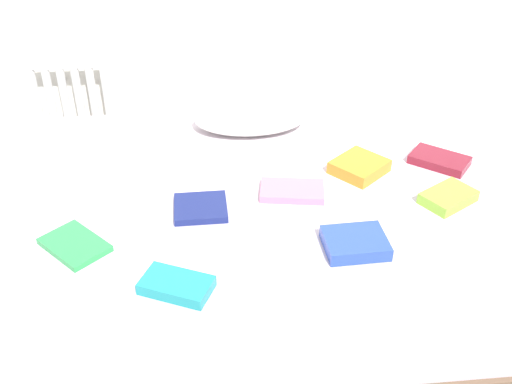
{
  "coord_description": "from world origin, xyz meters",
  "views": [
    {
      "loc": [
        -0.19,
        -1.87,
        1.75
      ],
      "look_at": [
        0.0,
        0.05,
        0.48
      ],
      "focal_mm": 42.82,
      "sensor_mm": 36.0,
      "label": 1
    }
  ],
  "objects_px": {
    "textbook_navy": "(201,208)",
    "textbook_green": "(75,245)",
    "bed": "(257,248)",
    "textbook_lime": "(448,197)",
    "textbook_teal": "(177,285)",
    "radiator": "(73,102)",
    "textbook_orange": "(359,167)",
    "textbook_maroon": "(439,160)",
    "textbook_white": "(90,177)",
    "textbook_blue": "(355,243)",
    "textbook_pink": "(292,191)",
    "pillow": "(250,117)"
  },
  "relations": [
    {
      "from": "textbook_green",
      "to": "textbook_blue",
      "type": "bearing_deg",
      "value": 41.84
    },
    {
      "from": "radiator",
      "to": "textbook_lime",
      "type": "bearing_deg",
      "value": -40.14
    },
    {
      "from": "textbook_blue",
      "to": "textbook_navy",
      "type": "bearing_deg",
      "value": 149.66
    },
    {
      "from": "pillow",
      "to": "textbook_white",
      "type": "relative_size",
      "value": 2.04
    },
    {
      "from": "textbook_green",
      "to": "textbook_lime",
      "type": "relative_size",
      "value": 1.14
    },
    {
      "from": "pillow",
      "to": "textbook_maroon",
      "type": "distance_m",
      "value": 0.82
    },
    {
      "from": "textbook_maroon",
      "to": "textbook_navy",
      "type": "bearing_deg",
      "value": -126.83
    },
    {
      "from": "pillow",
      "to": "textbook_navy",
      "type": "bearing_deg",
      "value": -110.96
    },
    {
      "from": "bed",
      "to": "textbook_white",
      "type": "xyz_separation_m",
      "value": [
        -0.63,
        0.16,
        0.27
      ]
    },
    {
      "from": "textbook_white",
      "to": "bed",
      "type": "bearing_deg",
      "value": -14.71
    },
    {
      "from": "textbook_navy",
      "to": "textbook_blue",
      "type": "xyz_separation_m",
      "value": [
        0.5,
        -0.26,
        0.01
      ]
    },
    {
      "from": "textbook_orange",
      "to": "textbook_maroon",
      "type": "height_order",
      "value": "textbook_orange"
    },
    {
      "from": "textbook_green",
      "to": "textbook_white",
      "type": "relative_size",
      "value": 0.91
    },
    {
      "from": "bed",
      "to": "radiator",
      "type": "relative_size",
      "value": 4.26
    },
    {
      "from": "radiator",
      "to": "textbook_maroon",
      "type": "relative_size",
      "value": 2.13
    },
    {
      "from": "radiator",
      "to": "textbook_pink",
      "type": "height_order",
      "value": "radiator"
    },
    {
      "from": "radiator",
      "to": "textbook_maroon",
      "type": "bearing_deg",
      "value": -32.83
    },
    {
      "from": "radiator",
      "to": "pillow",
      "type": "relative_size",
      "value": 0.95
    },
    {
      "from": "radiator",
      "to": "textbook_lime",
      "type": "height_order",
      "value": "radiator"
    },
    {
      "from": "radiator",
      "to": "pillow",
      "type": "bearing_deg",
      "value": -36.76
    },
    {
      "from": "pillow",
      "to": "textbook_orange",
      "type": "distance_m",
      "value": 0.57
    },
    {
      "from": "bed",
      "to": "textbook_maroon",
      "type": "xyz_separation_m",
      "value": [
        0.75,
        0.15,
        0.27
      ]
    },
    {
      "from": "textbook_green",
      "to": "textbook_teal",
      "type": "xyz_separation_m",
      "value": [
        0.34,
        -0.24,
        0.01
      ]
    },
    {
      "from": "textbook_navy",
      "to": "textbook_white",
      "type": "distance_m",
      "value": 0.48
    },
    {
      "from": "textbook_teal",
      "to": "textbook_maroon",
      "type": "height_order",
      "value": "textbook_teal"
    },
    {
      "from": "textbook_maroon",
      "to": "bed",
      "type": "bearing_deg",
      "value": -129.03
    },
    {
      "from": "textbook_navy",
      "to": "textbook_green",
      "type": "bearing_deg",
      "value": -158.54
    },
    {
      "from": "radiator",
      "to": "textbook_teal",
      "type": "bearing_deg",
      "value": -71.0
    },
    {
      "from": "radiator",
      "to": "textbook_navy",
      "type": "height_order",
      "value": "radiator"
    },
    {
      "from": "textbook_orange",
      "to": "textbook_white",
      "type": "bearing_deg",
      "value": 137.25
    },
    {
      "from": "radiator",
      "to": "textbook_maroon",
      "type": "xyz_separation_m",
      "value": [
        1.62,
        -1.05,
        0.16
      ]
    },
    {
      "from": "textbook_navy",
      "to": "textbook_lime",
      "type": "bearing_deg",
      "value": -2.74
    },
    {
      "from": "radiator",
      "to": "textbook_lime",
      "type": "relative_size",
      "value": 2.44
    },
    {
      "from": "textbook_pink",
      "to": "textbook_blue",
      "type": "xyz_separation_m",
      "value": [
        0.16,
        -0.34,
        0.01
      ]
    },
    {
      "from": "textbook_lime",
      "to": "textbook_teal",
      "type": "xyz_separation_m",
      "value": [
        -0.98,
        -0.37,
        -0.0
      ]
    },
    {
      "from": "radiator",
      "to": "textbook_orange",
      "type": "relative_size",
      "value": 2.47
    },
    {
      "from": "pillow",
      "to": "textbook_teal",
      "type": "relative_size",
      "value": 2.35
    },
    {
      "from": "textbook_orange",
      "to": "textbook_maroon",
      "type": "relative_size",
      "value": 0.86
    },
    {
      "from": "textbook_lime",
      "to": "textbook_teal",
      "type": "relative_size",
      "value": 0.92
    },
    {
      "from": "textbook_green",
      "to": "textbook_blue",
      "type": "relative_size",
      "value": 1.09
    },
    {
      "from": "textbook_white",
      "to": "textbook_lime",
      "type": "bearing_deg",
      "value": -12.23
    },
    {
      "from": "textbook_green",
      "to": "textbook_lime",
      "type": "height_order",
      "value": "textbook_lime"
    },
    {
      "from": "textbook_pink",
      "to": "textbook_orange",
      "type": "distance_m",
      "value": 0.31
    },
    {
      "from": "pillow",
      "to": "textbook_maroon",
      "type": "height_order",
      "value": "pillow"
    },
    {
      "from": "textbook_pink",
      "to": "textbook_orange",
      "type": "bearing_deg",
      "value": 33.81
    },
    {
      "from": "pillow",
      "to": "textbook_maroon",
      "type": "bearing_deg",
      "value": -27.47
    },
    {
      "from": "textbook_teal",
      "to": "textbook_blue",
      "type": "bearing_deg",
      "value": 38.87
    },
    {
      "from": "bed",
      "to": "textbook_green",
      "type": "relative_size",
      "value": 9.13
    },
    {
      "from": "radiator",
      "to": "textbook_blue",
      "type": "bearing_deg",
      "value": -53.14
    },
    {
      "from": "textbook_white",
      "to": "pillow",
      "type": "bearing_deg",
      "value": 29.26
    }
  ]
}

